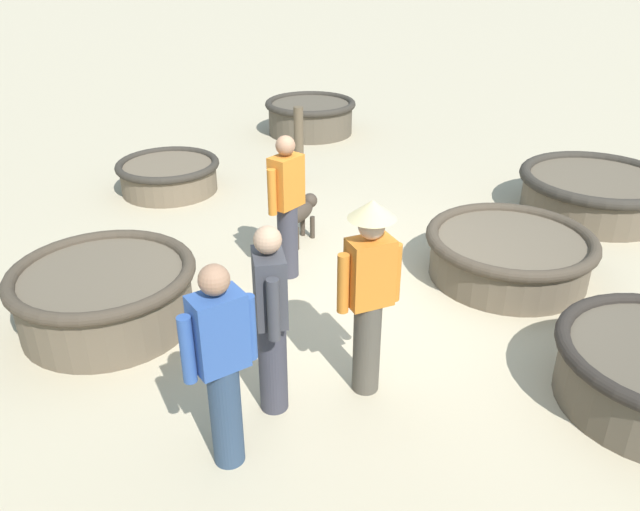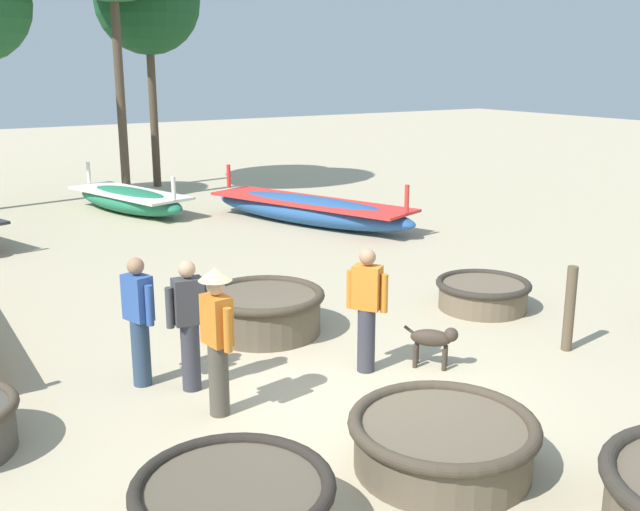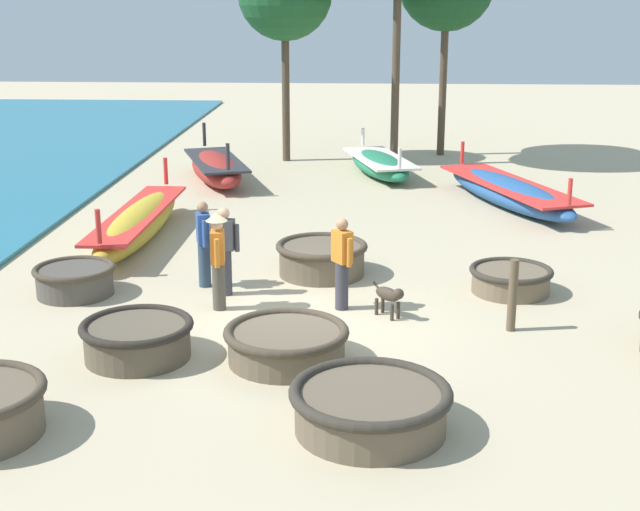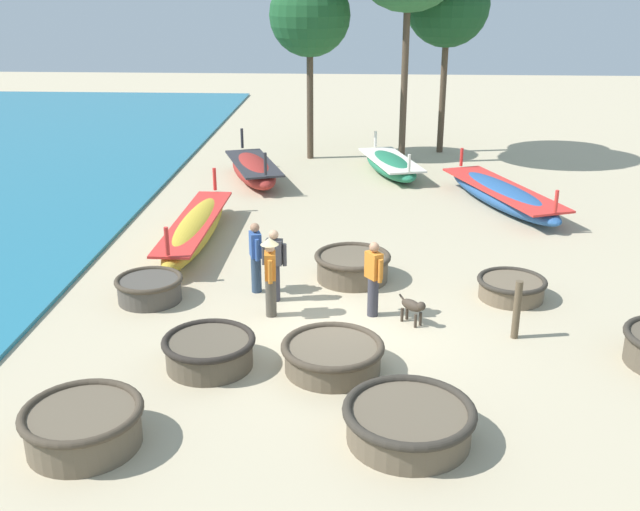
{
  "view_description": "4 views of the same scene",
  "coord_description": "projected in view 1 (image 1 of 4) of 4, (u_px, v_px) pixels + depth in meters",
  "views": [
    {
      "loc": [
        -5.12,
        2.17,
        3.34
      ],
      "look_at": [
        -0.67,
        0.81,
        0.93
      ],
      "focal_mm": 35.0,
      "sensor_mm": 36.0,
      "label": 1
    },
    {
      "loc": [
        -4.36,
        -6.33,
        3.75
      ],
      "look_at": [
        0.88,
        2.07,
        1.18
      ],
      "focal_mm": 42.0,
      "sensor_mm": 36.0,
      "label": 2
    },
    {
      "loc": [
        1.11,
        -13.36,
        5.09
      ],
      "look_at": [
        0.35,
        1.03,
        0.84
      ],
      "focal_mm": 50.0,
      "sensor_mm": 36.0,
      "label": 3
    },
    {
      "loc": [
        0.4,
        -13.07,
        6.48
      ],
      "look_at": [
        -0.35,
        0.98,
        1.19
      ],
      "focal_mm": 42.0,
      "sensor_mm": 36.0,
      "label": 4
    }
  ],
  "objects": [
    {
      "name": "fisherman_standing_right",
      "position": [
        287.0,
        204.0,
        6.48
      ],
      "size": [
        0.37,
        0.45,
        1.57
      ],
      "color": "#383842",
      "rests_on": "ground"
    },
    {
      "name": "fisherman_standing_left",
      "position": [
        271.0,
        318.0,
        4.57
      ],
      "size": [
        0.53,
        0.26,
        1.57
      ],
      "color": "#383842",
      "rests_on": "ground"
    },
    {
      "name": "coracle_weathered",
      "position": [
        310.0,
        115.0,
        11.61
      ],
      "size": [
        1.68,
        1.68,
        0.61
      ],
      "color": "brown",
      "rests_on": "ground"
    },
    {
      "name": "mooring_post_mid_beach",
      "position": [
        299.0,
        146.0,
        9.1
      ],
      "size": [
        0.14,
        0.14,
        1.16
      ],
      "primitive_type": "cylinder",
      "color": "brown",
      "rests_on": "ground"
    },
    {
      "name": "fisherman_crouching",
      "position": [
        369.0,
        287.0,
        4.72
      ],
      "size": [
        0.36,
        0.53,
        1.67
      ],
      "color": "#4C473D",
      "rests_on": "ground"
    },
    {
      "name": "coracle_beside_post",
      "position": [
        509.0,
        253.0,
        6.7
      ],
      "size": [
        1.81,
        1.81,
        0.52
      ],
      "color": "brown",
      "rests_on": "ground"
    },
    {
      "name": "coracle_tilted",
      "position": [
        169.0,
        174.0,
        9.0
      ],
      "size": [
        1.47,
        1.47,
        0.46
      ],
      "color": "brown",
      "rests_on": "ground"
    },
    {
      "name": "coracle_front_left",
      "position": [
        595.0,
        191.0,
        8.24
      ],
      "size": [
        1.98,
        1.98,
        0.57
      ],
      "color": "brown",
      "rests_on": "ground"
    },
    {
      "name": "coracle_nearest",
      "position": [
        105.0,
        293.0,
        5.86
      ],
      "size": [
        1.73,
        1.73,
        0.62
      ],
      "color": "brown",
      "rests_on": "ground"
    },
    {
      "name": "dog",
      "position": [
        301.0,
        213.0,
        7.46
      ],
      "size": [
        0.51,
        0.54,
        0.55
      ],
      "color": "#3D3328",
      "rests_on": "ground"
    },
    {
      "name": "ground_plane",
      "position": [
        376.0,
        297.0,
        6.44
      ],
      "size": [
        80.0,
        80.0,
        0.0
      ],
      "primitive_type": "plane",
      "color": "#BCAD8C"
    },
    {
      "name": "fisherman_hauling",
      "position": [
        222.0,
        364.0,
        4.08
      ],
      "size": [
        0.31,
        0.51,
        1.57
      ],
      "color": "#2D425B",
      "rests_on": "ground"
    }
  ]
}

